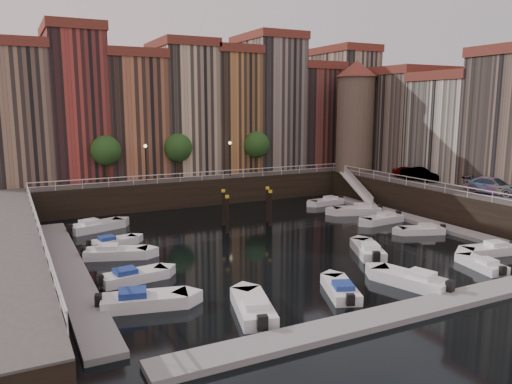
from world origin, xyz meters
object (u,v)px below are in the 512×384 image
gangway (357,187)px  boat_left_0 (142,301)px  corner_tower (355,115)px  boat_left_1 (133,276)px  car_a (408,173)px  car_c (493,187)px  boat_left_2 (115,253)px  mooring_pilings (248,209)px  car_b (420,175)px

gangway → boat_left_0: gangway is taller
corner_tower → boat_left_1: (-32.76, -19.50, -9.84)m
car_a → car_c: car_c is taller
gangway → car_c: bearing=-74.5°
corner_tower → boat_left_2: size_ratio=2.78×
corner_tower → mooring_pilings: (-19.52, -9.31, -8.54)m
car_a → car_b: car_b is taller
corner_tower → boat_left_2: corner_tower is taller
mooring_pilings → boat_left_0: 20.12m
mooring_pilings → car_c: bearing=-26.1°
corner_tower → car_c: bearing=-86.3°
corner_tower → mooring_pilings: 23.25m
mooring_pilings → boat_left_1: size_ratio=1.25×
mooring_pilings → boat_left_2: bearing=-161.6°
car_c → corner_tower: bearing=78.4°
car_c → car_b: bearing=74.1°
corner_tower → gangway: corner_tower is taller
boat_left_2 → boat_left_1: bearing=-70.3°
car_b → car_c: 9.31m
car_b → car_c: bearing=-102.2°
corner_tower → gangway: (-2.90, -4.50, -8.28)m
gangway → boat_left_1: (-29.86, -15.00, -1.57)m
mooring_pilings → car_c: 23.23m
boat_left_1 → car_b: car_b is taller
boat_left_1 → boat_left_2: size_ratio=0.93×
boat_left_2 → car_a: (34.39, 5.67, 3.28)m
mooring_pilings → boat_left_0: mooring_pilings is taller
car_c → mooring_pilings: bearing=138.5°
corner_tower → boat_left_0: corner_tower is taller
boat_left_0 → boat_left_1: bearing=96.9°
boat_left_0 → boat_left_1: boat_left_0 is taller
boat_left_0 → mooring_pilings: bearing=59.9°
corner_tower → gangway: 9.86m
boat_left_0 → boat_left_2: size_ratio=1.05×
gangway → car_c: (4.16, -15.00, 1.85)m
corner_tower → car_a: size_ratio=3.57×
gangway → car_b: size_ratio=1.90×
car_a → car_b: 2.16m
car_a → gangway: bearing=134.3°
gangway → car_a: car_a is taller
mooring_pilings → corner_tower: bearing=25.5°
boat_left_2 → corner_tower: bearing=42.2°
car_b → boat_left_0: bearing=-170.0°
corner_tower → car_b: (1.34, -10.19, -6.47)m
corner_tower → boat_left_1: size_ratio=3.00×
gangway → boat_left_0: bearing=-147.3°
mooring_pilings → boat_left_2: mooring_pilings is taller
mooring_pilings → car_c: (20.77, -10.19, 2.12)m
car_a → corner_tower: bearing=93.8°
car_a → car_b: bearing=-104.4°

